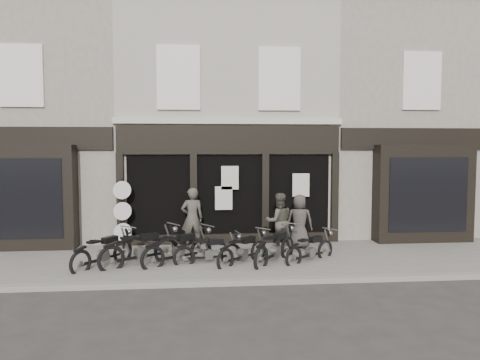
{
  "coord_description": "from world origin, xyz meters",
  "views": [
    {
      "loc": [
        -1.04,
        -12.0,
        3.27
      ],
      "look_at": [
        0.21,
        1.6,
        2.26
      ],
      "focal_mm": 35.0,
      "sensor_mm": 36.0,
      "label": 1
    }
  ],
  "objects": [
    {
      "name": "man_right",
      "position": [
        2.09,
        2.0,
        0.95
      ],
      "size": [
        0.89,
        0.66,
        1.66
      ],
      "primitive_type": "imported",
      "rotation": [
        0.0,
        0.0,
        2.96
      ],
      "color": "#3C3632",
      "rests_on": "pavement"
    },
    {
      "name": "motorcycle_0",
      "position": [
        -3.52,
        0.43,
        0.41
      ],
      "size": [
        1.47,
        1.85,
        1.02
      ],
      "rotation": [
        0.0,
        0.0,
        0.94
      ],
      "color": "black",
      "rests_on": "ground"
    },
    {
      "name": "ground_plane",
      "position": [
        0.0,
        0.0,
        0.0
      ],
      "size": [
        90.0,
        90.0,
        0.0
      ],
      "primitive_type": "plane",
      "color": "#2D2B28",
      "rests_on": "ground"
    },
    {
      "name": "kerb",
      "position": [
        0.0,
        -1.25,
        0.07
      ],
      "size": [
        30.0,
        0.25,
        0.13
      ],
      "primitive_type": "cube",
      "color": "gray",
      "rests_on": "ground_plane"
    },
    {
      "name": "man_left",
      "position": [
        -1.2,
        2.25,
        1.06
      ],
      "size": [
        0.74,
        0.55,
        1.87
      ],
      "primitive_type": "imported",
      "rotation": [
        0.0,
        0.0,
        3.29
      ],
      "color": "#433E37",
      "rests_on": "pavement"
    },
    {
      "name": "pavement",
      "position": [
        0.0,
        0.9,
        0.06
      ],
      "size": [
        30.0,
        4.2,
        0.12
      ],
      "primitive_type": "cube",
      "color": "#625C56",
      "rests_on": "ground_plane"
    },
    {
      "name": "man_centre",
      "position": [
        1.42,
        1.83,
        0.98
      ],
      "size": [
        0.9,
        0.74,
        1.73
      ],
      "primitive_type": "imported",
      "rotation": [
        0.0,
        0.0,
        3.24
      ],
      "color": "#464338",
      "rests_on": "pavement"
    },
    {
      "name": "advert_sign_post",
      "position": [
        -3.3,
        2.37,
        1.11
      ],
      "size": [
        0.52,
        0.36,
        2.27
      ],
      "rotation": [
        0.0,
        0.0,
        0.41
      ],
      "color": "black",
      "rests_on": "ground"
    },
    {
      "name": "central_building",
      "position": [
        0.0,
        5.95,
        4.08
      ],
      "size": [
        7.3,
        6.22,
        8.34
      ],
      "color": "#A1988A",
      "rests_on": "ground"
    },
    {
      "name": "motorcycle_5",
      "position": [
        1.07,
        0.42,
        0.42
      ],
      "size": [
        1.56,
        1.87,
        1.05
      ],
      "rotation": [
        0.0,
        0.0,
        0.91
      ],
      "color": "black",
      "rests_on": "ground"
    },
    {
      "name": "motorcycle_4",
      "position": [
        0.18,
        0.37,
        0.38
      ],
      "size": [
        1.59,
        1.52,
        0.95
      ],
      "rotation": [
        0.0,
        0.0,
        0.76
      ],
      "color": "black",
      "rests_on": "ground"
    },
    {
      "name": "motorcycle_6",
      "position": [
        2.05,
        0.42,
        0.37
      ],
      "size": [
        1.66,
        1.31,
        0.92
      ],
      "rotation": [
        0.0,
        0.0,
        0.62
      ],
      "color": "black",
      "rests_on": "ground"
    },
    {
      "name": "motorcycle_2",
      "position": [
        -1.55,
        0.46,
        0.42
      ],
      "size": [
        1.94,
        1.49,
        1.07
      ],
      "rotation": [
        0.0,
        0.0,
        0.6
      ],
      "color": "black",
      "rests_on": "ground"
    },
    {
      "name": "motorcycle_1",
      "position": [
        -2.55,
        0.43,
        0.45
      ],
      "size": [
        2.07,
        1.54,
        1.12
      ],
      "rotation": [
        0.0,
        0.0,
        0.58
      ],
      "color": "black",
      "rests_on": "ground"
    },
    {
      "name": "neighbour_right",
      "position": [
        6.35,
        5.9,
        4.04
      ],
      "size": [
        5.6,
        6.73,
        8.34
      ],
      "color": "gray",
      "rests_on": "ground"
    },
    {
      "name": "neighbour_left",
      "position": [
        -6.35,
        5.9,
        4.04
      ],
      "size": [
        5.6,
        6.73,
        8.34
      ],
      "color": "gray",
      "rests_on": "ground"
    },
    {
      "name": "motorcycle_3",
      "position": [
        -0.74,
        0.45,
        0.36
      ],
      "size": [
        1.89,
        0.69,
        0.92
      ],
      "rotation": [
        0.0,
        0.0,
        0.22
      ],
      "color": "black",
      "rests_on": "ground"
    }
  ]
}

